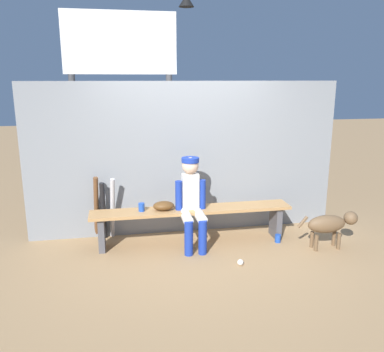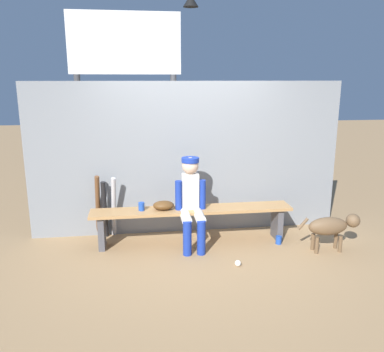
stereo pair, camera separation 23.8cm
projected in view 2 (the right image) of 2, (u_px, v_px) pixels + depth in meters
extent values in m
plane|color=#9E7A51|center=(192.00, 242.00, 5.48)|extent=(30.00, 30.00, 0.00)
cube|color=gray|center=(188.00, 159.00, 5.67)|extent=(4.44, 0.03, 2.16)
cube|color=#AD7F4C|center=(192.00, 210.00, 5.37)|extent=(2.71, 0.36, 0.04)
cube|color=#4C4C51|center=(102.00, 232.00, 5.27)|extent=(0.08, 0.29, 0.45)
cube|color=#4C4C51|center=(277.00, 223.00, 5.59)|extent=(0.08, 0.29, 0.45)
cube|color=silver|center=(190.00, 191.00, 5.30)|extent=(0.22, 0.13, 0.48)
sphere|color=beige|center=(190.00, 166.00, 5.22)|extent=(0.22, 0.22, 0.22)
cylinder|color=#193399|center=(190.00, 160.00, 5.20)|extent=(0.23, 0.23, 0.06)
cylinder|color=silver|center=(185.00, 216.00, 5.17)|extent=(0.13, 0.38, 0.13)
cylinder|color=#193399|center=(187.00, 238.00, 5.05)|extent=(0.11, 0.11, 0.45)
cylinder|color=#193399|center=(179.00, 196.00, 5.27)|extent=(0.09, 0.09, 0.41)
cylinder|color=silver|center=(199.00, 216.00, 5.20)|extent=(0.13, 0.38, 0.13)
cylinder|color=#193399|center=(201.00, 238.00, 5.07)|extent=(0.11, 0.11, 0.45)
cylinder|color=#193399|center=(202.00, 195.00, 5.32)|extent=(0.09, 0.09, 0.41)
ellipsoid|color=#593819|center=(163.00, 205.00, 5.30)|extent=(0.28, 0.20, 0.12)
cylinder|color=#B7B7BC|center=(114.00, 207.00, 5.56)|extent=(0.11, 0.28, 0.90)
cylinder|color=black|center=(105.00, 210.00, 5.56)|extent=(0.07, 0.17, 0.83)
cylinder|color=brown|center=(98.00, 206.00, 5.56)|extent=(0.12, 0.29, 0.92)
sphere|color=white|center=(238.00, 263.00, 4.78)|extent=(0.07, 0.07, 0.07)
cylinder|color=#1E47AD|center=(279.00, 240.00, 5.42)|extent=(0.08, 0.08, 0.11)
cylinder|color=#1E47AD|center=(141.00, 206.00, 5.27)|extent=(0.08, 0.08, 0.11)
cylinder|color=#3F3F42|center=(82.00, 146.00, 6.46)|extent=(0.10, 0.10, 2.26)
cylinder|color=#3F3F42|center=(174.00, 144.00, 6.66)|extent=(0.10, 0.10, 2.26)
cube|color=white|center=(125.00, 43.00, 6.17)|extent=(1.75, 0.08, 0.94)
cone|color=black|center=(191.00, 1.00, 6.06)|extent=(0.24, 0.24, 0.18)
ellipsoid|color=brown|center=(328.00, 226.00, 5.14)|extent=(0.52, 0.20, 0.24)
sphere|color=brown|center=(353.00, 221.00, 5.17)|extent=(0.18, 0.18, 0.18)
cylinder|color=brown|center=(303.00, 224.00, 5.09)|extent=(0.15, 0.04, 0.16)
cylinder|color=brown|center=(336.00, 240.00, 5.28)|extent=(0.05, 0.05, 0.22)
cylinder|color=brown|center=(340.00, 244.00, 5.16)|extent=(0.05, 0.05, 0.22)
cylinder|color=brown|center=(313.00, 242.00, 5.23)|extent=(0.05, 0.05, 0.22)
cylinder|color=brown|center=(317.00, 245.00, 5.12)|extent=(0.05, 0.05, 0.22)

